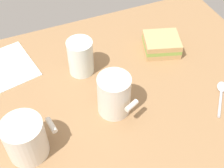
% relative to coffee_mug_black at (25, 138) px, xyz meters
% --- Properties ---
extents(tabletop, '(0.90, 0.64, 0.02)m').
position_rel_coffee_mug_black_xyz_m(tabletop, '(-0.23, -0.09, -0.06)').
color(tabletop, '#936D47').
rests_on(tabletop, ground).
extents(coffee_mug_black, '(0.11, 0.09, 0.10)m').
position_rel_coffee_mug_black_xyz_m(coffee_mug_black, '(0.00, 0.00, 0.00)').
color(coffee_mug_black, silver).
rests_on(coffee_mug_black, tabletop).
extents(coffee_mug_milky, '(0.08, 0.10, 0.10)m').
position_rel_coffee_mug_black_xyz_m(coffee_mug_milky, '(-0.21, -0.04, 0.00)').
color(coffee_mug_milky, silver).
rests_on(coffee_mug_milky, tabletop).
extents(sandwich_main, '(0.12, 0.11, 0.04)m').
position_rel_coffee_mug_black_xyz_m(sandwich_main, '(-0.42, -0.18, -0.03)').
color(sandwich_main, tan).
rests_on(sandwich_main, tabletop).
extents(glass_of_milk, '(0.07, 0.07, 0.10)m').
position_rel_coffee_mug_black_xyz_m(glass_of_milk, '(-0.18, -0.19, -0.00)').
color(glass_of_milk, silver).
rests_on(glass_of_milk, tabletop).
extents(spoon, '(0.09, 0.10, 0.01)m').
position_rel_coffee_mug_black_xyz_m(spoon, '(-0.48, 0.02, -0.05)').
color(spoon, silver).
rests_on(spoon, tabletop).
extents(paper_napkin, '(0.19, 0.19, 0.00)m').
position_rel_coffee_mug_black_xyz_m(paper_napkin, '(0.02, -0.28, -0.05)').
color(paper_napkin, white).
rests_on(paper_napkin, tabletop).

